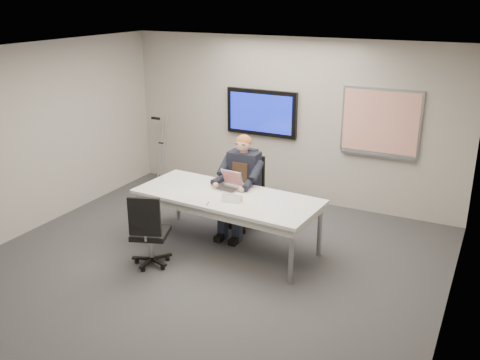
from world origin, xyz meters
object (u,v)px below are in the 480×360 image
at_px(conference_table, 227,201).
at_px(office_chair_near, 150,244).
at_px(office_chair_far, 246,205).
at_px(laptop, 229,184).
at_px(seated_person, 238,196).

xyz_separation_m(conference_table, office_chair_near, (-0.65, -0.95, -0.39)).
bearing_deg(office_chair_near, office_chair_far, -127.86).
xyz_separation_m(conference_table, laptop, (-0.09, 0.24, 0.15)).
height_order(conference_table, office_chair_far, office_chair_far).
distance_m(conference_table, office_chair_near, 1.22).
distance_m(office_chair_far, laptop, 0.75).
bearing_deg(laptop, office_chair_far, 97.06).
height_order(conference_table, seated_person, seated_person).
bearing_deg(seated_person, office_chair_far, 89.63).
bearing_deg(laptop, office_chair_near, -107.07).
xyz_separation_m(conference_table, office_chair_far, (-0.09, 0.78, -0.37)).
distance_m(conference_table, laptop, 0.30).
bearing_deg(laptop, conference_table, -60.81).
height_order(seated_person, laptop, seated_person).
distance_m(office_chair_near, laptop, 1.43).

